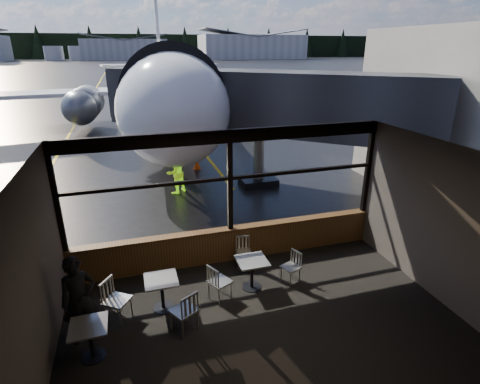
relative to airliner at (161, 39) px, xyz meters
name	(u,v)px	position (x,y,z in m)	size (l,w,h in m)	color
ground_plane	(129,66)	(-0.55, 99.99, -5.85)	(520.00, 520.00, 0.00)	black
carpet_floor	(271,336)	(-0.55, -23.01, -5.84)	(8.00, 6.00, 0.01)	black
ceiling	(278,166)	(-0.55, -23.01, -2.35)	(8.00, 6.00, 0.04)	#38332D
wall_left	(27,299)	(-4.55, -23.01, -4.10)	(0.04, 6.00, 3.50)	#4E443E
wall_right	(453,230)	(3.45, -23.01, -4.10)	(0.04, 6.00, 3.50)	#4E443E
window_sill	(231,244)	(-0.55, -20.01, -5.40)	(8.00, 0.28, 0.90)	#4B2F16
window_header	(229,136)	(-0.55, -20.01, -2.50)	(8.00, 0.18, 0.30)	black
mullion_left	(56,199)	(-4.50, -20.01, -3.65)	(0.12, 0.12, 2.60)	black
mullion_centre	(230,182)	(-0.55, -20.01, -3.65)	(0.12, 0.12, 2.60)	black
mullion_right	(368,168)	(3.40, -20.01, -3.65)	(0.12, 0.12, 2.60)	black
window_transom	(230,178)	(-0.55, -20.01, -3.55)	(8.00, 0.10, 0.08)	black
airliner	(161,39)	(0.00, 0.00, 0.00)	(31.91, 38.29, 11.70)	white
jet_bridge	(280,127)	(3.05, -14.51, -3.54)	(8.68, 10.61, 4.63)	#2E2E31
cafe_table_near	(252,274)	(-0.42, -21.38, -5.48)	(0.68, 0.68, 0.75)	#A5A097
cafe_table_mid	(162,294)	(-2.50, -21.55, -5.47)	(0.69, 0.69, 0.75)	gray
cafe_table_left	(91,342)	(-3.87, -22.57, -5.49)	(0.65, 0.65, 0.72)	#ABA59D
chair_near_e	(291,267)	(0.55, -21.42, -5.45)	(0.43, 0.43, 0.80)	#B6B0A4
chair_near_w	(220,282)	(-1.24, -21.59, -5.39)	(0.50, 0.50, 0.91)	#B6B2A4
chair_near_n	(244,252)	(-0.33, -20.44, -5.44)	(0.44, 0.44, 0.81)	#BCB7AA
chair_mid_s	(184,311)	(-2.15, -22.35, -5.38)	(0.52, 0.52, 0.95)	#B0AC9F
chair_mid_w	(117,301)	(-3.41, -21.66, -5.37)	(0.52, 0.52, 0.96)	#B7B3A5
passenger	(79,300)	(-4.04, -22.02, -4.95)	(0.66, 0.43, 1.80)	black
ground_crew	(175,173)	(-1.27, -14.61, -5.04)	(0.79, 0.62, 1.63)	#BFF219
cone_nose	(197,164)	(0.07, -11.82, -5.60)	(0.36, 0.36, 0.50)	#EE5407
terminal_annex	(472,114)	(9.45, -17.51, -2.85)	(5.00, 7.00, 6.00)	gray
hangar_mid	(125,48)	(-0.55, 164.99, -0.85)	(38.00, 15.00, 10.00)	silver
hangar_right	(252,46)	(59.45, 157.99, 0.15)	(50.00, 20.00, 12.00)	silver
fuel_tank_a	(54,53)	(-30.55, 161.99, -2.85)	(8.00, 8.00, 6.00)	silver
fuel_tank_b	(78,53)	(-20.55, 161.99, -2.85)	(8.00, 8.00, 6.00)	silver
fuel_tank_c	(102,53)	(-10.55, 161.99, -2.85)	(8.00, 8.00, 6.00)	silver
treeline	(124,46)	(-0.55, 189.99, 0.15)	(360.00, 3.00, 12.00)	black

